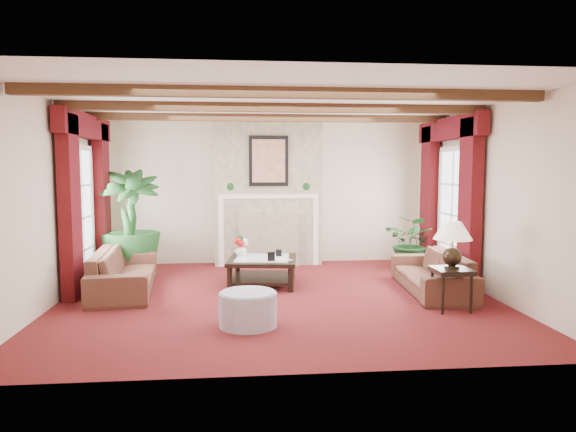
{
  "coord_description": "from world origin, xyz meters",
  "views": [
    {
      "loc": [
        -0.53,
        -7.1,
        1.81
      ],
      "look_at": [
        0.18,
        0.4,
        1.11
      ],
      "focal_mm": 32.0,
      "sensor_mm": 36.0,
      "label": 1
    }
  ],
  "objects": [
    {
      "name": "floor",
      "position": [
        0.0,
        0.0,
        0.0
      ],
      "size": [
        6.0,
        6.0,
        0.0
      ],
      "primitive_type": "plane",
      "color": "#4B0D15",
      "rests_on": "ground"
    },
    {
      "name": "ceiling",
      "position": [
        0.0,
        0.0,
        2.7
      ],
      "size": [
        6.0,
        6.0,
        0.0
      ],
      "primitive_type": "plane",
      "rotation": [
        3.14,
        0.0,
        0.0
      ],
      "color": "white",
      "rests_on": "floor"
    },
    {
      "name": "back_wall",
      "position": [
        0.0,
        2.75,
        1.35
      ],
      "size": [
        6.0,
        0.02,
        2.7
      ],
      "primitive_type": "cube",
      "color": "beige",
      "rests_on": "ground"
    },
    {
      "name": "left_wall",
      "position": [
        -3.0,
        0.0,
        1.35
      ],
      "size": [
        0.02,
        5.5,
        2.7
      ],
      "primitive_type": "cube",
      "color": "beige",
      "rests_on": "ground"
    },
    {
      "name": "right_wall",
      "position": [
        3.0,
        0.0,
        1.35
      ],
      "size": [
        0.02,
        5.5,
        2.7
      ],
      "primitive_type": "cube",
      "color": "beige",
      "rests_on": "ground"
    },
    {
      "name": "ceiling_beams",
      "position": [
        0.0,
        0.0,
        2.64
      ],
      "size": [
        6.0,
        3.0,
        0.12
      ],
      "primitive_type": null,
      "color": "#331C10",
      "rests_on": "ceiling"
    },
    {
      "name": "fireplace",
      "position": [
        0.0,
        2.55,
        2.7
      ],
      "size": [
        2.0,
        0.52,
        2.7
      ],
      "primitive_type": null,
      "color": "tan",
      "rests_on": "ground"
    },
    {
      "name": "french_door_left",
      "position": [
        -2.97,
        1.0,
        2.13
      ],
      "size": [
        0.1,
        1.1,
        2.16
      ],
      "primitive_type": null,
      "color": "white",
      "rests_on": "ground"
    },
    {
      "name": "french_door_right",
      "position": [
        2.97,
        1.0,
        2.13
      ],
      "size": [
        0.1,
        1.1,
        2.16
      ],
      "primitive_type": null,
      "color": "white",
      "rests_on": "ground"
    },
    {
      "name": "curtains_left",
      "position": [
        -2.86,
        1.0,
        2.55
      ],
      "size": [
        0.2,
        2.4,
        2.55
      ],
      "primitive_type": null,
      "color": "#420812",
      "rests_on": "ground"
    },
    {
      "name": "curtains_right",
      "position": [
        2.86,
        1.0,
        2.55
      ],
      "size": [
        0.2,
        2.4,
        2.55
      ],
      "primitive_type": null,
      "color": "#420812",
      "rests_on": "ground"
    },
    {
      "name": "sofa_left",
      "position": [
        -2.24,
        0.55,
        0.41
      ],
      "size": [
        2.22,
        1.04,
        0.82
      ],
      "primitive_type": "imported",
      "rotation": [
        0.0,
        0.0,
        1.67
      ],
      "color": "#380F15",
      "rests_on": "ground"
    },
    {
      "name": "sofa_right",
      "position": [
        2.28,
        0.12,
        0.39
      ],
      "size": [
        2.05,
        0.86,
        0.77
      ],
      "primitive_type": "imported",
      "rotation": [
        0.0,
        0.0,
        -1.64
      ],
      "color": "#380F15",
      "rests_on": "ground"
    },
    {
      "name": "potted_palm",
      "position": [
        -2.39,
        1.76,
        0.5
      ],
      "size": [
        1.74,
        2.21,
        1.01
      ],
      "primitive_type": "imported",
      "rotation": [
        0.0,
        0.0,
        0.21
      ],
      "color": "black",
      "rests_on": "ground"
    },
    {
      "name": "small_plant",
      "position": [
        2.53,
        1.73,
        0.38
      ],
      "size": [
        1.87,
        1.87,
        0.77
      ],
      "primitive_type": "imported",
      "rotation": [
        0.0,
        0.0,
        -0.82
      ],
      "color": "black",
      "rests_on": "ground"
    },
    {
      "name": "coffee_table",
      "position": [
        -0.19,
        0.77,
        0.21
      ],
      "size": [
        1.15,
        1.15,
        0.42
      ],
      "primitive_type": null,
      "rotation": [
        0.0,
        0.0,
        -0.12
      ],
      "color": "black",
      "rests_on": "ground"
    },
    {
      "name": "side_table",
      "position": [
        2.16,
        -0.87,
        0.27
      ],
      "size": [
        0.56,
        0.56,
        0.54
      ],
      "primitive_type": null,
      "rotation": [
        0.0,
        0.0,
        -0.26
      ],
      "color": "black",
      "rests_on": "ground"
    },
    {
      "name": "ottoman",
      "position": [
        -0.45,
        -1.31,
        0.19
      ],
      "size": [
        0.67,
        0.67,
        0.39
      ],
      "primitive_type": "cylinder",
      "color": "#938DA0",
      "rests_on": "ground"
    },
    {
      "name": "table_lamp",
      "position": [
        2.16,
        -0.87,
        0.85
      ],
      "size": [
        0.49,
        0.49,
        0.62
      ],
      "primitive_type": null,
      "color": "black",
      "rests_on": "side_table"
    },
    {
      "name": "flower_vase",
      "position": [
        -0.52,
        1.01,
        0.52
      ],
      "size": [
        0.31,
        0.31,
        0.19
      ],
      "primitive_type": "imported",
      "rotation": [
        0.0,
        0.0,
        0.32
      ],
      "color": "silver",
      "rests_on": "coffee_table"
    },
    {
      "name": "book",
      "position": [
        0.01,
        0.49,
        0.56
      ],
      "size": [
        0.22,
        0.19,
        0.28
      ],
      "primitive_type": "imported",
      "rotation": [
        0.0,
        0.0,
        0.48
      ],
      "color": "black",
      "rests_on": "coffee_table"
    },
    {
      "name": "photo_frame_a",
      "position": [
        -0.07,
        0.46,
        0.5
      ],
      "size": [
        0.11,
        0.03,
        0.15
      ],
      "primitive_type": null,
      "rotation": [
        0.0,
        0.0,
        0.08
      ],
      "color": "black",
      "rests_on": "coffee_table"
    },
    {
      "name": "photo_frame_b",
      "position": [
        0.07,
        0.87,
        0.48
      ],
      "size": [
        0.09,
        0.05,
        0.12
      ],
      "primitive_type": null,
      "rotation": [
        0.0,
        0.0,
        -0.34
      ],
      "color": "black",
      "rests_on": "coffee_table"
    }
  ]
}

